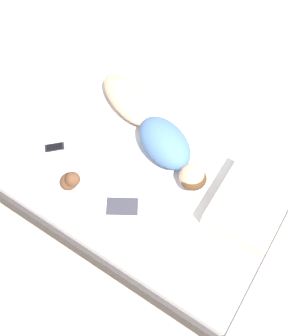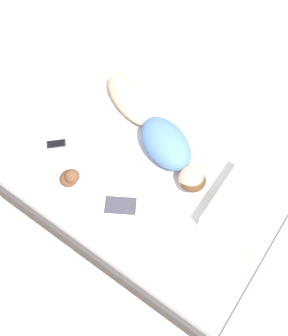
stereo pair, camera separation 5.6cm
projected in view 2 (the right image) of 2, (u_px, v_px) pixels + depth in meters
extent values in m
plane|color=#B7A88E|center=(154.00, 189.00, 3.34)|extent=(12.00, 12.00, 0.00)
cube|color=#383333|center=(155.00, 181.00, 3.20)|extent=(1.62, 2.01, 0.33)
cube|color=silver|center=(156.00, 167.00, 2.98)|extent=(1.56, 1.95, 0.16)
ellipsoid|color=tan|center=(131.00, 99.00, 3.07)|extent=(0.45, 0.62, 0.16)
ellipsoid|color=#476B9E|center=(166.00, 143.00, 2.85)|extent=(0.46, 0.56, 0.22)
ellipsoid|color=#472D19|center=(193.00, 181.00, 2.74)|extent=(0.24, 0.23, 0.10)
sphere|color=tan|center=(191.00, 179.00, 2.75)|extent=(0.18, 0.18, 0.18)
cube|color=silver|center=(123.00, 180.00, 2.84)|extent=(0.34, 0.38, 0.01)
cube|color=silver|center=(120.00, 206.00, 2.75)|extent=(0.34, 0.38, 0.01)
cube|color=#2D2D38|center=(120.00, 205.00, 2.75)|extent=(0.23, 0.26, 0.00)
cylinder|color=white|center=(23.00, 158.00, 2.88)|extent=(0.08, 0.08, 0.08)
cylinder|color=black|center=(22.00, 156.00, 2.85)|extent=(0.07, 0.07, 0.01)
torus|color=white|center=(19.00, 162.00, 2.86)|extent=(0.06, 0.01, 0.06)
cube|color=black|center=(56.00, 144.00, 2.98)|extent=(0.15, 0.15, 0.01)
cube|color=black|center=(56.00, 143.00, 2.97)|extent=(0.12, 0.12, 0.00)
ellipsoid|color=brown|center=(69.00, 178.00, 2.79)|extent=(0.14, 0.13, 0.12)
sphere|color=brown|center=(72.00, 176.00, 2.69)|extent=(0.10, 0.10, 0.10)
cube|color=beige|center=(246.00, 209.00, 2.66)|extent=(0.54, 0.43, 0.15)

